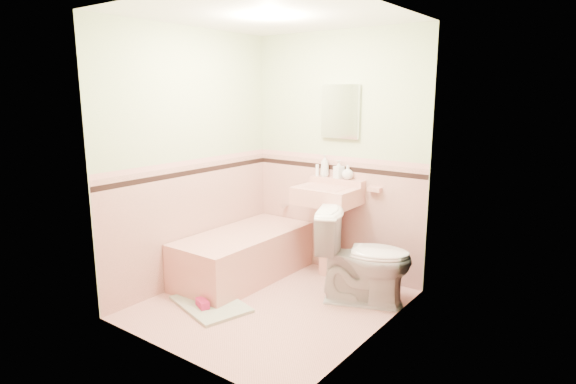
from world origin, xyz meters
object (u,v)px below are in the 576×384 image
Objects in this scene: soap_bottle_left at (325,166)px; bathtub at (244,257)px; bucket at (357,273)px; sink at (327,232)px; shoe at (203,303)px; soap_bottle_right at (348,172)px; medicine_cabinet at (340,112)px; toilet at (364,257)px; soap_bottle_mid at (339,169)px.

bathtub is at bearing -126.44° from soap_bottle_left.
bathtub is at bearing -154.63° from bucket.
bucket is at bearing -4.56° from sink.
soap_bottle_right is at bearing 92.70° from shoe.
shoe is (-0.31, -1.50, -1.08)m from soap_bottle_left.
medicine_cabinet is 0.62m from soap_bottle_right.
soap_bottle_right is 0.96m from toilet.
soap_bottle_mid is 1.07m from bucket.
sink is (0.68, 0.53, 0.25)m from bathtub.
soap_bottle_mid is 1.90m from shoe.
toilet is at bearing 8.99° from bathtub.
soap_bottle_left is 0.17m from soap_bottle_mid.
toilet is at bearing -41.18° from soap_bottle_mid.
soap_bottle_right is at bearing 140.57° from bucket.
medicine_cabinet is at bearing 165.92° from soap_bottle_right.
sink is 1.24m from medicine_cabinet.
medicine_cabinet is 2.88× the size of soap_bottle_mid.
medicine_cabinet is at bearing 25.56° from toilet.
medicine_cabinet is 2.29m from shoe.
medicine_cabinet is 0.59m from soap_bottle_mid.
soap_bottle_mid reaches higher than bucket.
soap_bottle_right is at bearing 0.00° from soap_bottle_mid.
medicine_cabinet reaches higher than sink.
shoe is (-0.48, -1.50, -1.05)m from soap_bottle_mid.
medicine_cabinet is 3.29× the size of shoe.
bathtub is 5.77× the size of bucket.
soap_bottle_right is (0.28, 0.00, -0.04)m from soap_bottle_left.
soap_bottle_left is at bearing 180.00° from soap_bottle_right.
soap_bottle_right is 0.17× the size of toilet.
soap_bottle_right reaches higher than toilet.
medicine_cabinet is 0.59m from soap_bottle_left.
bucket is at bearing -30.31° from soap_bottle_mid.
soap_bottle_left is 1.16m from bucket.
toilet is (0.75, -0.51, -0.71)m from soap_bottle_left.
soap_bottle_right is 1.92m from shoe.
soap_bottle_left reaches higher than bathtub.
sink is at bearing -123.61° from soap_bottle_right.
toilet is at bearing -46.80° from soap_bottle_right.
soap_bottle_left reaches higher than soap_bottle_right.
bathtub is at bearing -132.58° from medicine_cabinet.
soap_bottle_mid is (0.02, 0.18, 0.64)m from sink.
soap_bottle_left is 1.23× the size of soap_bottle_mid.
shoe is (-0.84, -1.29, -0.07)m from bucket.
soap_bottle_left reaches higher than soap_bottle_mid.
sink is at bearing -49.12° from soap_bottle_left.
shoe is at bearing -101.55° from soap_bottle_left.
soap_bottle_left is 1.57× the size of soap_bottle_right.
bucket is 1.59× the size of shoe.
toilet is (0.60, -0.54, -1.27)m from medicine_cabinet.
bucket is at bearing -39.43° from soap_bottle_right.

